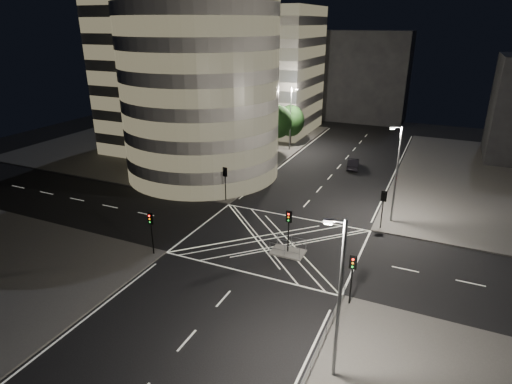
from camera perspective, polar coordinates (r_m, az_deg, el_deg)
The scene contains 24 objects.
ground at distance 40.95m, azimuth 2.36°, elevation -6.59°, with size 120.00×120.00×0.00m, color black.
sidewalk_far_left at distance 76.37m, azimuth -10.28°, elevation 6.66°, with size 42.00×42.00×0.15m, color #4A4846.
central_island at distance 39.07m, azimuth 4.26°, elevation -8.00°, with size 3.00×2.00×0.15m, color slate.
office_tower_curved at distance 62.77m, azimuth -8.97°, elevation 15.25°, with size 30.00×29.00×27.20m.
office_block_rear at distance 83.80m, azimuth -0.68°, elevation 16.01°, with size 24.00×16.00×22.00m, color gray.
building_far_end at distance 93.73m, azimuth 14.07°, elevation 14.67°, with size 18.00×8.00×18.00m, color black.
tree_a at distance 51.06m, azimuth -4.68°, elevation 4.35°, with size 4.30×4.30×6.58m.
tree_b at distance 55.95m, azimuth -1.72°, elevation 6.77°, with size 5.00×5.00×7.75m.
tree_c at distance 61.38m, azimuth 0.77°, elevation 7.50°, with size 3.97×3.97×6.51m.
tree_d at distance 66.59m, azimuth 2.88°, elevation 9.33°, with size 4.47×4.47×7.63m.
tree_e at distance 72.29m, azimuth 4.65°, elevation 9.44°, with size 4.55×4.55×6.66m.
traffic_signal_fl at distance 48.87m, azimuth -4.13°, elevation 1.92°, with size 0.55×0.22×4.00m.
traffic_signal_nl at distance 38.43m, azimuth -13.81°, elevation -4.37°, with size 0.55×0.22×4.00m.
traffic_signal_fr at distance 43.78m, azimuth 16.60°, elevation -1.37°, with size 0.55×0.22×4.00m.
traffic_signal_nr at distance 31.70m, azimuth 12.72°, elevation -10.20°, with size 0.55×0.22×4.00m.
traffic_signal_island at distance 37.75m, azimuth 4.38°, elevation -4.25°, with size 0.55×0.22×4.00m.
street_lamp_left_near at distance 52.76m, azimuth -2.12°, elevation 6.44°, with size 1.25×0.25×10.00m.
street_lamp_left_far at distance 68.89m, azimuth 4.66°, elevation 9.99°, with size 1.25×0.25×10.00m.
street_lamp_right_far at distance 44.88m, azimuth 18.19°, elevation 2.60°, with size 1.25×0.25×10.00m.
street_lamp_right_near at distance 24.23m, azimuth 10.94°, elevation -13.56°, with size 1.25×0.25×10.00m.
railing_near_right at distance 28.81m, azimuth 8.87°, elevation -19.02°, with size 0.06×11.70×1.10m, color slate.
railing_island_south at distance 38.03m, azimuth 3.81°, elevation -7.79°, with size 2.80×0.06×1.10m, color slate.
railing_island_north at distance 39.51m, azimuth 4.75°, elevation -6.62°, with size 2.80×0.06×1.10m, color slate.
sedan at distance 62.46m, azimuth 12.82°, elevation 3.73°, with size 1.53×4.40×1.45m, color black.
Camera 1 is at (13.40, -33.52, 19.35)m, focal length 30.00 mm.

